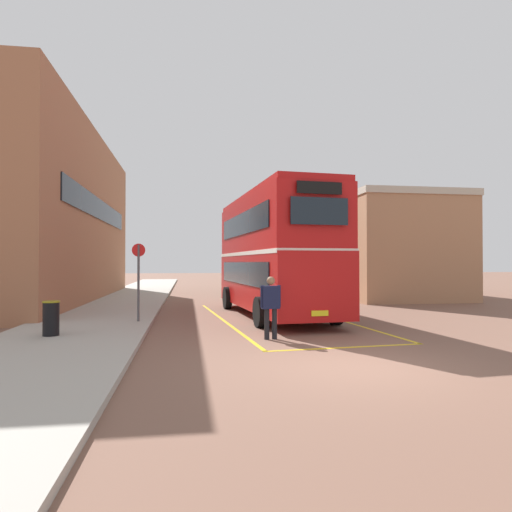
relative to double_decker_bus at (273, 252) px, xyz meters
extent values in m
plane|color=brown|center=(-0.03, 5.67, -2.51)|extent=(135.60, 135.60, 0.00)
cube|color=#A39E93|center=(-6.53, 8.07, -2.44)|extent=(4.00, 57.60, 0.14)
cube|color=#9E6647|center=(-10.73, 8.31, 2.05)|extent=(5.20, 20.62, 9.12)
cube|color=#19232D|center=(-8.10, 8.31, 2.50)|extent=(0.06, 15.67, 1.10)
cube|color=#AD7A56|center=(8.63, 11.87, 0.29)|extent=(6.33, 16.19, 5.61)
cube|color=#232D38|center=(5.44, 11.87, 0.57)|extent=(0.06, 12.30, 1.10)
cube|color=#BCB29E|center=(8.63, 11.87, 3.28)|extent=(6.45, 16.31, 0.36)
cylinder|color=black|center=(-1.57, 2.88, -2.01)|extent=(0.37, 1.02, 1.00)
cylinder|color=black|center=(1.04, 3.11, -2.01)|extent=(0.37, 1.02, 1.00)
cylinder|color=black|center=(-1.04, -3.11, -2.01)|extent=(0.37, 1.02, 1.00)
cylinder|color=black|center=(1.57, -2.88, -2.01)|extent=(0.37, 1.02, 1.00)
cube|color=#B71414|center=(0.00, 0.00, -1.11)|extent=(3.39, 9.89, 2.10)
cube|color=#B71414|center=(0.00, 0.00, 0.99)|extent=(3.37, 9.69, 2.10)
cube|color=#B71414|center=(0.00, 0.00, 2.14)|extent=(3.26, 9.59, 0.20)
cube|color=white|center=(0.00, 0.00, -0.06)|extent=(3.41, 9.79, 0.14)
cube|color=#19232D|center=(-1.28, -0.11, -0.81)|extent=(0.74, 7.92, 0.84)
cube|color=#19232D|center=(-1.28, -0.11, 1.09)|extent=(0.74, 7.92, 0.84)
cube|color=#19232D|center=(1.28, 0.11, -0.81)|extent=(0.74, 7.92, 0.84)
cube|color=#19232D|center=(1.28, 0.11, 1.09)|extent=(0.74, 7.92, 0.84)
cube|color=#19232D|center=(0.43, -4.85, 1.09)|extent=(1.77, 0.20, 0.80)
cube|color=black|center=(0.43, -4.85, 1.77)|extent=(1.39, 0.16, 0.36)
cube|color=#19232D|center=(-0.43, 4.85, -0.71)|extent=(2.02, 0.22, 1.00)
cube|color=yellow|center=(0.43, -4.85, -1.88)|extent=(0.52, 0.08, 0.16)
cylinder|color=black|center=(2.62, 16.91, -2.05)|extent=(0.35, 0.94, 0.92)
cylinder|color=black|center=(5.00, 16.67, -2.05)|extent=(0.35, 0.94, 0.92)
cylinder|color=black|center=(2.08, 11.54, -2.05)|extent=(0.35, 0.94, 0.92)
cylinder|color=black|center=(4.45, 11.29, -2.05)|extent=(0.35, 0.94, 0.92)
cube|color=#1E512D|center=(3.54, 14.10, -0.91)|extent=(3.20, 9.19, 2.60)
cube|color=silver|center=(3.54, 14.10, 0.45)|extent=(3.03, 8.82, 0.12)
cube|color=#19232D|center=(2.37, 14.22, -0.56)|extent=(0.76, 7.17, 0.96)
cube|color=#19232D|center=(4.70, 13.98, -0.56)|extent=(0.76, 7.17, 0.96)
cube|color=#19232D|center=(4.00, 18.60, -0.61)|extent=(1.84, 0.23, 1.10)
cylinder|color=black|center=(-1.00, -5.32, -2.10)|extent=(0.14, 0.14, 0.83)
cylinder|color=black|center=(-1.22, -5.34, -2.10)|extent=(0.14, 0.14, 0.83)
cube|color=#141938|center=(-1.11, -5.33, -1.36)|extent=(0.51, 0.27, 0.63)
cylinder|color=#141938|center=(-0.86, -5.30, -1.33)|extent=(0.09, 0.09, 0.59)
cylinder|color=#141938|center=(-1.35, -5.35, -1.33)|extent=(0.09, 0.09, 0.59)
sphere|color=#8C6647|center=(-1.10, -5.35, -0.91)|extent=(0.23, 0.23, 0.23)
cylinder|color=black|center=(-6.98, -4.68, -1.93)|extent=(0.42, 0.42, 0.89)
cylinder|color=olive|center=(-6.98, -4.68, -1.46)|extent=(0.45, 0.45, 0.04)
cylinder|color=#4C4C51|center=(-4.99, -1.96, -1.09)|extent=(0.08, 0.08, 2.56)
cylinder|color=red|center=(-4.99, -1.96, 0.01)|extent=(0.43, 0.15, 0.44)
cube|color=gold|center=(-2.06, -1.15, -2.51)|extent=(1.16, 11.66, 0.01)
cube|color=gold|center=(2.06, -0.79, -2.51)|extent=(1.16, 11.66, 0.01)
cube|color=gold|center=(0.52, -6.80, -2.51)|extent=(4.25, 0.50, 0.01)
camera|label=1|loc=(-3.37, -17.44, -0.41)|focal=31.52mm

